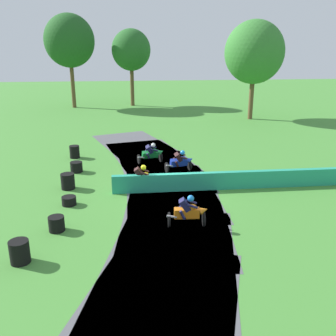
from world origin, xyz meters
TOP-DOWN VIEW (x-y plane):
  - ground_plane at (0.00, 0.00)m, footprint 120.00×120.00m
  - track_asphalt at (-0.70, -0.00)m, footprint 7.38×27.71m
  - safety_barrier at (5.20, 0.01)m, footprint 16.16×0.33m
  - motorcycle_lead_orange at (0.30, -3.93)m, footprint 1.70×0.76m
  - motorcycle_chase_yellow at (-1.38, 0.19)m, footprint 1.70×0.78m
  - motorcycle_trailing_blue at (0.89, 2.90)m, footprint 1.72×1.05m
  - motorcycle_fourth_green at (-0.64, 4.70)m, footprint 1.72×1.06m
  - tire_stack_near at (-5.73, -5.91)m, footprint 0.66×0.66m
  - tire_stack_mid_a at (-4.91, -3.73)m, footprint 0.62×0.62m
  - tire_stack_mid_b at (-4.79, -1.22)m, footprint 0.65×0.65m
  - tire_stack_far at (-5.13, 0.84)m, footprint 0.69×0.69m
  - tire_stack_extra_a at (-5.04, 3.48)m, footprint 0.69×0.69m
  - tire_stack_extra_b at (-5.51, 6.38)m, footprint 0.62×0.62m
  - tree_far_left at (9.90, 18.17)m, footprint 5.55×5.55m
  - tree_far_right at (-1.45, 27.89)m, footprint 4.45×4.45m
  - tree_mid_rise at (-8.22, 27.18)m, footprint 5.51×5.51m

SIDE VIEW (x-z plane):
  - ground_plane at x=0.00m, z-range 0.00..0.00m
  - track_asphalt at x=-0.70m, z-range 0.00..0.01m
  - tire_stack_mid_b at x=-4.79m, z-range 0.00..0.40m
  - tire_stack_mid_a at x=-4.91m, z-range 0.00..0.60m
  - tire_stack_extra_a at x=-5.04m, z-range 0.00..0.60m
  - tire_stack_near at x=-5.73m, z-range 0.00..0.80m
  - tire_stack_far at x=-5.13m, z-range 0.00..0.80m
  - tire_stack_extra_b at x=-5.51m, z-range 0.00..0.80m
  - safety_barrier at x=5.20m, z-range 0.00..0.90m
  - motorcycle_trailing_blue at x=0.89m, z-range -0.08..1.34m
  - motorcycle_fourth_green at x=-0.64m, z-range -0.08..1.34m
  - motorcycle_chase_yellow at x=-1.38m, z-range -0.05..1.37m
  - motorcycle_lead_orange at x=0.30m, z-range -0.05..1.37m
  - tree_far_left at x=9.90m, z-range 1.67..10.87m
  - tree_far_right at x=-1.45m, z-range 1.98..10.70m
  - tree_mid_rise at x=-8.22m, z-range 2.21..12.47m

